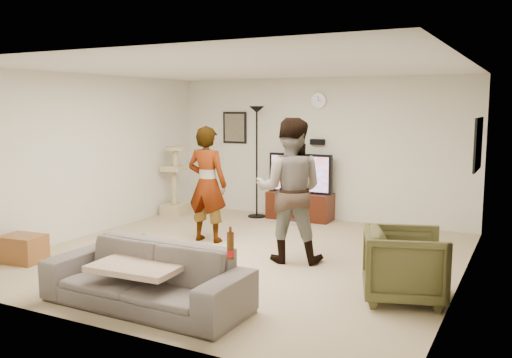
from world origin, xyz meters
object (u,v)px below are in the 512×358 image
at_px(side_table, 23,249).
at_px(armchair, 405,265).
at_px(beer_bottle, 230,246).
at_px(cat_tree, 174,180).
at_px(person_left, 207,184).
at_px(tv_stand, 300,206).
at_px(floor_lamp, 257,162).
at_px(sofa, 146,277).
at_px(person_right, 290,190).
at_px(tv, 300,173).

bearing_deg(side_table, armchair, 10.50).
bearing_deg(beer_bottle, armchair, 47.41).
distance_m(cat_tree, person_left, 2.16).
xyz_separation_m(tv_stand, floor_lamp, (-0.78, -0.16, 0.76)).
bearing_deg(sofa, side_table, 168.73).
xyz_separation_m(beer_bottle, armchair, (1.28, 1.39, -0.38)).
relative_size(person_left, person_right, 0.92).
relative_size(floor_lamp, armchair, 2.43).
xyz_separation_m(person_left, sofa, (0.89, -2.55, -0.55)).
relative_size(sofa, armchair, 2.60).
bearing_deg(cat_tree, sofa, -57.57).
bearing_deg(cat_tree, armchair, -28.25).
bearing_deg(sofa, beer_bottle, 0.83).
height_order(person_left, sofa, person_left).
bearing_deg(side_table, cat_tree, 91.42).
bearing_deg(beer_bottle, cat_tree, 131.49).
distance_m(sofa, beer_bottle, 1.08).
bearing_deg(cat_tree, person_left, -40.89).
xyz_separation_m(sofa, side_table, (-2.43, 0.52, -0.14)).
distance_m(floor_lamp, beer_bottle, 4.93).
distance_m(cat_tree, beer_bottle, 5.29).
distance_m(person_left, side_table, 2.64).
relative_size(tv_stand, floor_lamp, 0.58).
height_order(tv_stand, tv, tv).
bearing_deg(floor_lamp, beer_bottle, -65.46).
xyz_separation_m(tv, floor_lamp, (-0.78, -0.16, 0.17)).
xyz_separation_m(armchair, side_table, (-4.70, -0.87, -0.20)).
xyz_separation_m(tv_stand, sofa, (0.27, -4.64, 0.07)).
xyz_separation_m(person_right, beer_bottle, (0.38, -2.18, -0.18)).
bearing_deg(floor_lamp, sofa, -76.70).
distance_m(floor_lamp, cat_tree, 1.59).
bearing_deg(person_right, armchair, 138.19).
relative_size(beer_bottle, armchair, 0.30).
xyz_separation_m(tv, cat_tree, (-2.24, -0.68, -0.19)).
bearing_deg(tv, sofa, -86.62).
distance_m(cat_tree, sofa, 4.70).
height_order(sofa, beer_bottle, beer_bottle).
xyz_separation_m(tv, armchair, (2.54, -3.25, -0.45)).
bearing_deg(side_table, person_left, 52.85).
height_order(sofa, side_table, sofa).
distance_m(cat_tree, side_table, 3.47).
relative_size(tv_stand, cat_tree, 0.90).
bearing_deg(armchair, cat_tree, 43.74).
bearing_deg(tv, cat_tree, -163.18).
distance_m(floor_lamp, armchair, 4.58).
height_order(tv_stand, side_table, tv_stand).
distance_m(tv, person_right, 2.62).
bearing_deg(cat_tree, beer_bottle, -48.51).
relative_size(tv_stand, person_left, 0.67).
height_order(cat_tree, armchair, cat_tree).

